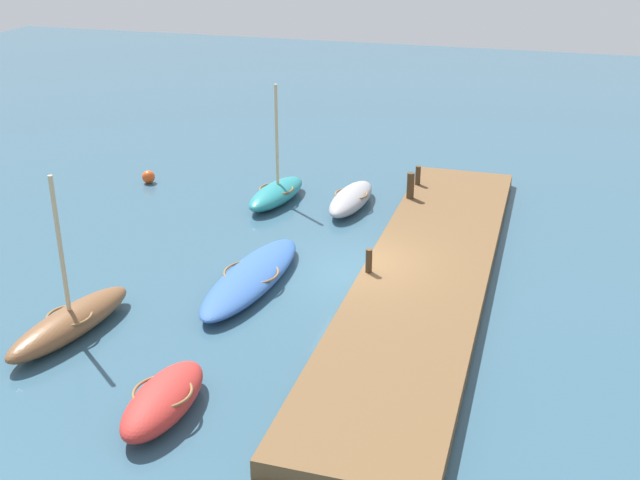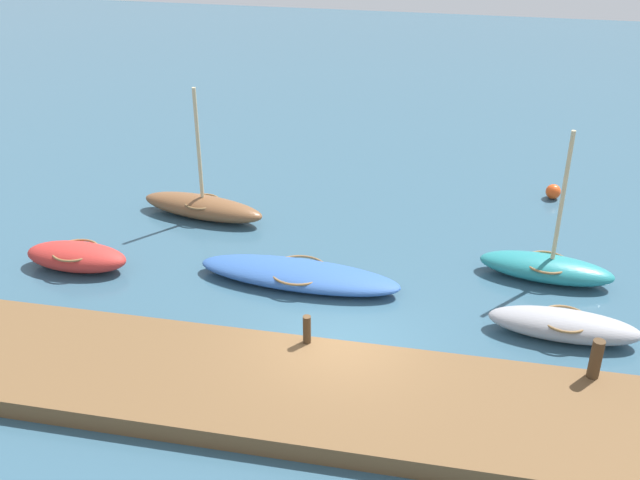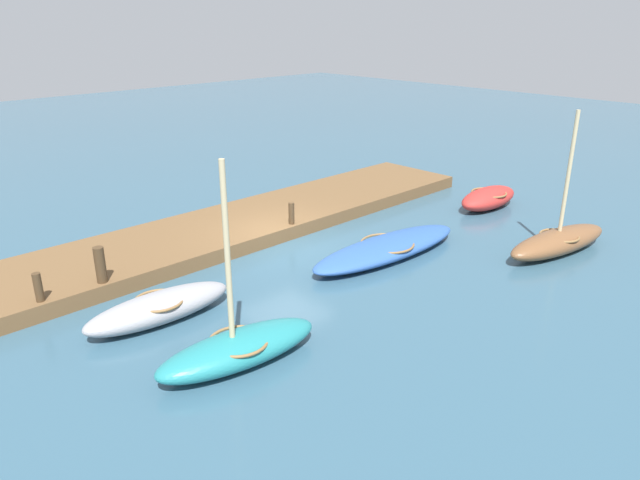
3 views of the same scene
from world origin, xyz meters
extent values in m
plane|color=#33566B|center=(0.00, 0.00, 0.00)|extent=(84.00, 84.00, 0.00)
cube|color=brown|center=(0.00, -2.06, 0.23)|extent=(19.42, 3.70, 0.46)
ellipsoid|color=teal|center=(5.20, 4.55, 0.35)|extent=(3.88, 1.72, 0.70)
torus|color=olive|center=(5.20, 4.55, 0.55)|extent=(1.48, 1.48, 0.07)
cylinder|color=#C6B284|center=(5.33, 4.54, 2.54)|extent=(0.12, 0.12, 3.94)
ellipsoid|color=#2D569E|center=(-1.68, 2.89, 0.28)|extent=(5.95, 1.96, 0.56)
torus|color=olive|center=(-1.68, 2.89, 0.44)|extent=(1.77, 1.77, 0.07)
ellipsoid|color=brown|center=(-5.78, 6.41, 0.37)|extent=(4.49, 1.85, 0.75)
torus|color=olive|center=(-5.78, 6.41, 0.58)|extent=(1.39, 1.39, 0.07)
cylinder|color=#C6B284|center=(-5.75, 6.40, 2.53)|extent=(0.12, 0.12, 3.85)
ellipsoid|color=#B72D28|center=(-8.26, 2.42, 0.39)|extent=(3.10, 1.31, 0.78)
torus|color=olive|center=(-8.26, 2.42, 0.61)|extent=(1.36, 1.36, 0.07)
ellipsoid|color=#939399|center=(5.46, 1.68, 0.35)|extent=(3.81, 1.39, 0.70)
torus|color=olive|center=(5.46, 1.68, 0.55)|extent=(1.32, 1.32, 0.07)
cylinder|color=#47331E|center=(-0.70, -0.46, 0.83)|extent=(0.20, 0.20, 0.74)
cylinder|color=#47331E|center=(5.90, -0.46, 0.95)|extent=(0.27, 0.27, 0.98)
cylinder|color=#47331E|center=(7.48, -0.46, 0.83)|extent=(0.20, 0.20, 0.74)
camera|label=1|loc=(-21.21, -5.10, 10.59)|focal=44.00mm
camera|label=2|loc=(2.56, -14.92, 11.14)|focal=42.14mm
camera|label=3|loc=(11.48, 13.61, 7.06)|focal=33.06mm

